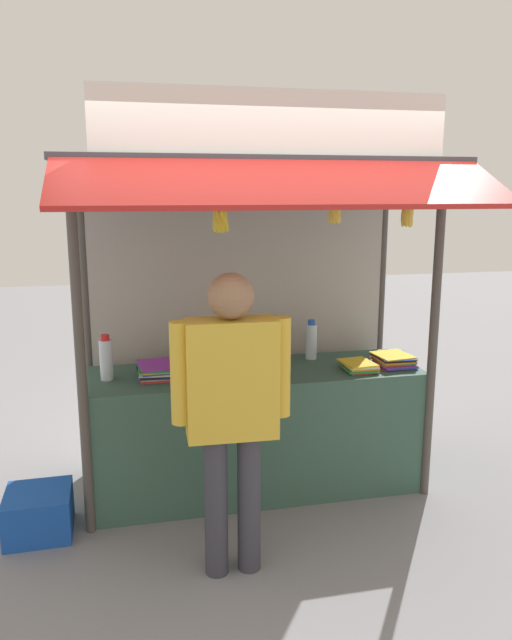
# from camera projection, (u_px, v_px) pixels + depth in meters

# --- Properties ---
(ground_plane) EXTENTS (20.00, 20.00, 0.00)m
(ground_plane) POSITION_uv_depth(u_px,v_px,m) (256.00, 486.00, 4.30)
(ground_plane) COLOR gray
(stall_counter) EXTENTS (2.24, 0.69, 0.86)m
(stall_counter) POSITION_uv_depth(u_px,v_px,m) (256.00, 429.00, 4.21)
(stall_counter) COLOR #385B4C
(stall_counter) RESTS_ON ground
(stall_structure) EXTENTS (2.44, 1.58, 2.60)m
(stall_structure) POSITION_uv_depth(u_px,v_px,m) (252.00, 262.00, 4.10)
(stall_structure) COLOR #4C4742
(stall_structure) RESTS_ON ground
(water_bottle_back_left) EXTENTS (0.08, 0.08, 0.29)m
(water_bottle_back_left) POSITION_uv_depth(u_px,v_px,m) (311.00, 341.00, 4.39)
(water_bottle_back_left) COLOR silver
(water_bottle_back_left) RESTS_ON stall_counter
(water_bottle_front_left) EXTENTS (0.09, 0.09, 0.31)m
(water_bottle_front_left) POSITION_uv_depth(u_px,v_px,m) (233.00, 347.00, 4.16)
(water_bottle_front_left) COLOR silver
(water_bottle_front_left) RESTS_ON stall_counter
(water_bottle_center) EXTENTS (0.08, 0.08, 0.30)m
(water_bottle_center) POSITION_uv_depth(u_px,v_px,m) (106.00, 359.00, 3.90)
(water_bottle_center) COLOR silver
(water_bottle_center) RESTS_ON stall_counter
(magazine_stack_left) EXTENTS (0.27, 0.28, 0.08)m
(magazine_stack_left) POSITION_uv_depth(u_px,v_px,m) (394.00, 360.00, 4.23)
(magazine_stack_left) COLOR purple
(magazine_stack_left) RESTS_ON stall_counter
(magazine_stack_front_right) EXTENTS (0.23, 0.26, 0.06)m
(magazine_stack_front_right) POSITION_uv_depth(u_px,v_px,m) (359.00, 366.00, 4.13)
(magazine_stack_front_right) COLOR red
(magazine_stack_front_right) RESTS_ON stall_counter
(magazine_stack_mid_left) EXTENTS (0.25, 0.32, 0.09)m
(magazine_stack_mid_left) POSITION_uv_depth(u_px,v_px,m) (156.00, 370.00, 3.97)
(magazine_stack_mid_left) COLOR red
(magazine_stack_mid_left) RESTS_ON stall_counter
(magazine_stack_rear_center) EXTENTS (0.22, 0.29, 0.07)m
(magazine_stack_rear_center) POSITION_uv_depth(u_px,v_px,m) (236.00, 377.00, 3.85)
(magazine_stack_rear_center) COLOR purple
(magazine_stack_rear_center) RESTS_ON stall_counter
(banana_bunch_inner_right) EXTENTS (0.11, 0.11, 0.30)m
(banana_bunch_inner_right) POSITION_uv_depth(u_px,v_px,m) (220.00, 220.00, 3.42)
(banana_bunch_inner_right) COLOR #332D23
(banana_bunch_leftmost) EXTENTS (0.10, 0.10, 0.26)m
(banana_bunch_leftmost) POSITION_uv_depth(u_px,v_px,m) (335.00, 213.00, 3.56)
(banana_bunch_leftmost) COLOR #332D23
(banana_bunch_inner_left) EXTENTS (0.09, 0.09, 0.28)m
(banana_bunch_inner_left) POSITION_uv_depth(u_px,v_px,m) (407.00, 216.00, 3.66)
(banana_bunch_inner_left) COLOR #332D23
(vendor_person) EXTENTS (0.63, 0.24, 1.65)m
(vendor_person) POSITION_uv_depth(u_px,v_px,m) (232.00, 399.00, 3.15)
(vendor_person) COLOR #383842
(vendor_person) RESTS_ON ground
(plastic_crate) EXTENTS (0.39, 0.39, 0.27)m
(plastic_crate) POSITION_uv_depth(u_px,v_px,m) (39.00, 513.00, 3.69)
(plastic_crate) COLOR #194CB2
(plastic_crate) RESTS_ON ground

